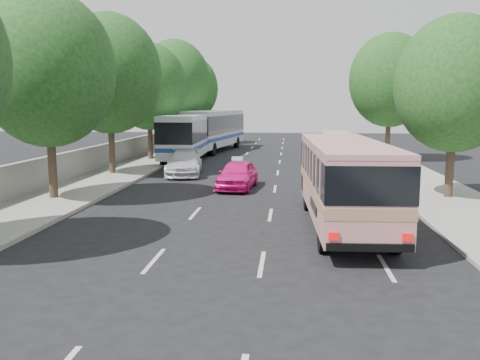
# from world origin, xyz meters

# --- Properties ---
(ground) EXTENTS (120.00, 120.00, 0.00)m
(ground) POSITION_xyz_m (0.00, 0.00, 0.00)
(ground) COLOR black
(ground) RESTS_ON ground
(sidewalk_left) EXTENTS (4.00, 90.00, 0.15)m
(sidewalk_left) POSITION_xyz_m (-8.50, 20.00, 0.07)
(sidewalk_left) COLOR #9E998E
(sidewalk_left) RESTS_ON ground
(sidewalk_right) EXTENTS (4.00, 90.00, 0.12)m
(sidewalk_right) POSITION_xyz_m (8.50, 20.00, 0.06)
(sidewalk_right) COLOR #9E998E
(sidewalk_right) RESTS_ON ground
(low_wall) EXTENTS (0.30, 90.00, 1.50)m
(low_wall) POSITION_xyz_m (-10.30, 20.00, 0.90)
(low_wall) COLOR #9E998E
(low_wall) RESTS_ON sidewalk_left
(tree_left_b) EXTENTS (5.70, 5.70, 8.88)m
(tree_left_b) POSITION_xyz_m (-8.42, 5.94, 5.82)
(tree_left_b) COLOR #38281E
(tree_left_b) RESTS_ON ground
(tree_left_c) EXTENTS (6.00, 6.00, 9.35)m
(tree_left_c) POSITION_xyz_m (-8.62, 13.94, 6.12)
(tree_left_c) COLOR #38281E
(tree_left_c) RESTS_ON ground
(tree_left_d) EXTENTS (5.52, 5.52, 8.60)m
(tree_left_d) POSITION_xyz_m (-8.52, 21.94, 5.63)
(tree_left_d) COLOR #38281E
(tree_left_d) RESTS_ON ground
(tree_left_e) EXTENTS (6.30, 6.30, 9.82)m
(tree_left_e) POSITION_xyz_m (-8.42, 29.94, 6.43)
(tree_left_e) COLOR #38281E
(tree_left_e) RESTS_ON ground
(tree_left_f) EXTENTS (5.88, 5.88, 9.16)m
(tree_left_f) POSITION_xyz_m (-8.62, 37.94, 6.00)
(tree_left_f) COLOR #38281E
(tree_left_f) RESTS_ON ground
(tree_right_near) EXTENTS (5.10, 5.10, 7.95)m
(tree_right_near) POSITION_xyz_m (8.78, 7.94, 5.20)
(tree_right_near) COLOR #38281E
(tree_right_near) RESTS_ON ground
(tree_right_far) EXTENTS (6.00, 6.00, 9.35)m
(tree_right_far) POSITION_xyz_m (9.08, 23.94, 6.12)
(tree_right_far) COLOR #38281E
(tree_right_far) RESTS_ON ground
(pink_bus) EXTENTS (2.72, 9.27, 2.93)m
(pink_bus) POSITION_xyz_m (3.54, 2.36, 1.82)
(pink_bus) COLOR tan
(pink_bus) RESTS_ON ground
(pink_taxi) EXTENTS (2.00, 4.25, 1.40)m
(pink_taxi) POSITION_xyz_m (-0.87, 9.94, 0.70)
(pink_taxi) COLOR #F11587
(pink_taxi) RESTS_ON ground
(white_pickup) EXTENTS (2.62, 5.13, 1.43)m
(white_pickup) POSITION_xyz_m (-4.50, 14.48, 0.71)
(white_pickup) COLOR silver
(white_pickup) RESTS_ON ground
(tour_coach_front) EXTENTS (2.71, 11.39, 3.39)m
(tour_coach_front) POSITION_xyz_m (-5.78, 22.43, 2.04)
(tour_coach_front) COLOR silver
(tour_coach_front) RESTS_ON ground
(tour_coach_rear) EXTENTS (4.22, 12.25, 3.59)m
(tour_coach_rear) POSITION_xyz_m (-5.01, 30.03, 2.16)
(tour_coach_rear) COLOR silver
(tour_coach_rear) RESTS_ON ground
(taxi_roof_sign) EXTENTS (0.56, 0.23, 0.18)m
(taxi_roof_sign) POSITION_xyz_m (-0.87, 9.94, 1.49)
(taxi_roof_sign) COLOR silver
(taxi_roof_sign) RESTS_ON pink_taxi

